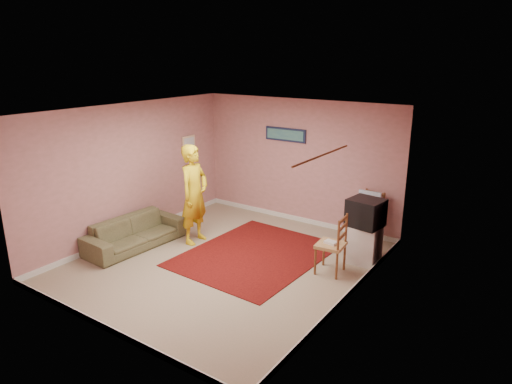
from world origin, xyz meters
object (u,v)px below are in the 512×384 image
Objects in this scene: crt_tv at (365,213)px; chair_b at (331,238)px; tv_cabinet at (363,244)px; sofa at (135,233)px; person at (194,194)px; chair_a at (369,213)px.

chair_b is at bearing -105.22° from crt_tv.
tv_cabinet is 0.35× the size of sofa.
tv_cabinet is 0.35× the size of person.
chair_a is at bearing 172.60° from chair_b.
chair_b is (-0.29, -0.68, -0.29)m from crt_tv.
chair_a is 3.28m from person.
tv_cabinet reaches higher than sofa.
person is at bearing -162.39° from tv_cabinet.
person reaches higher than crt_tv.
tv_cabinet is 1.08× the size of crt_tv.
crt_tv is at bearing 151.27° from chair_b.
chair_b is 0.29× the size of sofa.
person is at bearing -135.02° from chair_a.
tv_cabinet is 0.91m from chair_a.
tv_cabinet is 0.57m from crt_tv.
tv_cabinet is at bearing 150.86° from chair_b.
chair_a is at bearing 114.30° from crt_tv.
crt_tv is 3.13m from person.
person reaches higher than sofa.
sofa is at bearing 132.02° from person.
tv_cabinet is 0.80m from chair_b.
sofa is at bearing -154.64° from tv_cabinet.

